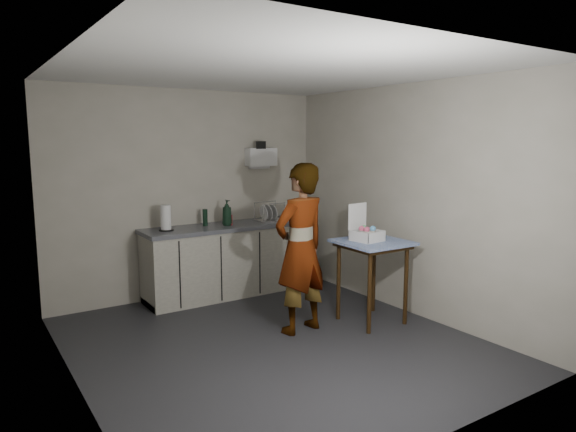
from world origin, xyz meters
TOP-DOWN VIEW (x-y plane):
  - ground at (0.00, 0.00)m, footprint 4.00×4.00m
  - wall_back at (0.00, 1.99)m, footprint 3.60×0.02m
  - wall_right at (1.79, 0.00)m, footprint 0.02×4.00m
  - wall_left at (-1.79, 0.00)m, footprint 0.02×4.00m
  - ceiling at (0.00, 0.00)m, footprint 3.60×4.00m
  - kitchen_counter at (0.40, 1.70)m, footprint 2.24×0.62m
  - wall_shelf at (1.00, 1.92)m, footprint 0.42×0.18m
  - side_table at (1.21, -0.08)m, footprint 0.71×0.71m
  - standing_man at (0.40, 0.12)m, footprint 0.70×0.51m
  - soap_bottle at (0.34, 1.66)m, footprint 0.15×0.15m
  - soda_can at (0.38, 1.66)m, footprint 0.07×0.07m
  - dark_bottle at (0.10, 1.78)m, footprint 0.06×0.06m
  - paper_towel at (-0.44, 1.70)m, footprint 0.17×0.17m
  - dish_rack at (0.98, 1.68)m, footprint 0.36×0.27m
  - bakery_box at (1.16, -0.03)m, footprint 0.31×0.32m

SIDE VIEW (x-z plane):
  - ground at x=0.00m, z-range 0.00..0.00m
  - kitchen_counter at x=0.40m, z-range -0.03..0.88m
  - side_table at x=1.21m, z-range 0.33..1.24m
  - standing_man at x=0.40m, z-range 0.00..1.75m
  - dish_rack at x=0.98m, z-range 0.84..1.09m
  - soda_can at x=0.38m, z-range 0.91..1.04m
  - bakery_box at x=1.16m, z-range 0.79..1.19m
  - dark_bottle at x=0.10m, z-range 0.91..1.12m
  - paper_towel at x=-0.44m, z-range 0.90..1.21m
  - soap_bottle at x=0.34m, z-range 0.91..1.23m
  - wall_back at x=0.00m, z-range 0.00..2.60m
  - wall_right at x=1.79m, z-range 0.00..2.60m
  - wall_left at x=-1.79m, z-range 0.00..2.60m
  - wall_shelf at x=1.00m, z-range 1.56..1.93m
  - ceiling at x=0.00m, z-range 2.59..2.60m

